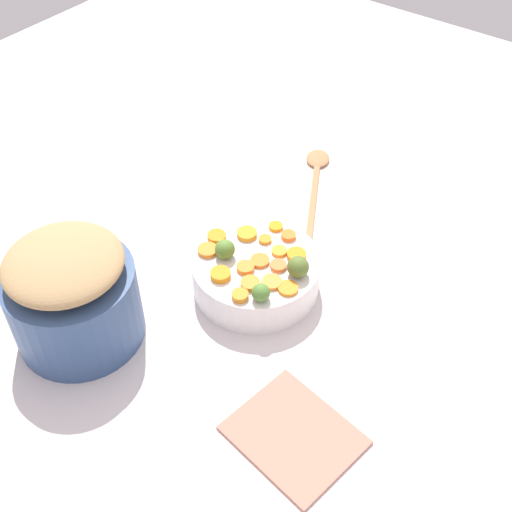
% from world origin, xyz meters
% --- Properties ---
extents(tabletop, '(2.40, 2.40, 0.02)m').
position_xyz_m(tabletop, '(0.00, 0.00, 0.01)').
color(tabletop, silver).
rests_on(tabletop, ground).
extents(serving_bowl_carrots, '(0.24, 0.24, 0.07)m').
position_xyz_m(serving_bowl_carrots, '(0.02, -0.05, 0.06)').
color(serving_bowl_carrots, white).
rests_on(serving_bowl_carrots, tabletop).
extents(metal_pot, '(0.22, 0.22, 0.15)m').
position_xyz_m(metal_pot, '(-0.16, -0.32, 0.09)').
color(metal_pot, '#314C79').
rests_on(metal_pot, tabletop).
extents(stuffing_mound, '(0.20, 0.20, 0.05)m').
position_xyz_m(stuffing_mound, '(-0.16, -0.32, 0.19)').
color(stuffing_mound, tan).
rests_on(stuffing_mound, metal_pot).
extents(carrot_slice_0, '(0.04, 0.04, 0.01)m').
position_xyz_m(carrot_slice_0, '(-0.07, -0.09, 0.10)').
color(carrot_slice_0, orange).
rests_on(carrot_slice_0, serving_bowl_carrots).
extents(carrot_slice_1, '(0.05, 0.05, 0.01)m').
position_xyz_m(carrot_slice_1, '(0.07, 0.00, 0.10)').
color(carrot_slice_1, orange).
rests_on(carrot_slice_1, serving_bowl_carrots).
extents(carrot_slice_2, '(0.05, 0.05, 0.01)m').
position_xyz_m(carrot_slice_2, '(-0.01, -0.12, 0.10)').
color(carrot_slice_2, orange).
rests_on(carrot_slice_2, serving_bowl_carrots).
extents(carrot_slice_3, '(0.04, 0.04, 0.01)m').
position_xyz_m(carrot_slice_3, '(0.06, -0.04, 0.10)').
color(carrot_slice_3, orange).
rests_on(carrot_slice_3, serving_bowl_carrots).
extents(carrot_slice_4, '(0.03, 0.03, 0.01)m').
position_xyz_m(carrot_slice_4, '(-0.01, 0.04, 0.09)').
color(carrot_slice_4, orange).
rests_on(carrot_slice_4, serving_bowl_carrots).
extents(carrot_slice_5, '(0.03, 0.03, 0.01)m').
position_xyz_m(carrot_slice_5, '(0.00, 0.00, 0.09)').
color(carrot_slice_5, orange).
rests_on(carrot_slice_5, serving_bowl_carrots).
extents(carrot_slice_6, '(0.03, 0.03, 0.01)m').
position_xyz_m(carrot_slice_6, '(0.03, 0.03, 0.10)').
color(carrot_slice_6, orange).
rests_on(carrot_slice_6, serving_bowl_carrots).
extents(carrot_slice_7, '(0.05, 0.05, 0.01)m').
position_xyz_m(carrot_slice_7, '(-0.08, -0.05, 0.10)').
color(carrot_slice_7, orange).
rests_on(carrot_slice_7, serving_bowl_carrots).
extents(carrot_slice_8, '(0.04, 0.04, 0.01)m').
position_xyz_m(carrot_slice_8, '(0.07, -0.08, 0.09)').
color(carrot_slice_8, orange).
rests_on(carrot_slice_8, serving_bowl_carrots).
extents(carrot_slice_9, '(0.05, 0.05, 0.01)m').
position_xyz_m(carrot_slice_9, '(-0.04, -0.01, 0.10)').
color(carrot_slice_9, orange).
rests_on(carrot_slice_9, serving_bowl_carrots).
extents(carrot_slice_10, '(0.04, 0.04, 0.01)m').
position_xyz_m(carrot_slice_10, '(0.04, -0.01, 0.09)').
color(carrot_slice_10, orange).
rests_on(carrot_slice_10, serving_bowl_carrots).
extents(carrot_slice_11, '(0.04, 0.04, 0.01)m').
position_xyz_m(carrot_slice_11, '(0.11, -0.08, 0.09)').
color(carrot_slice_11, orange).
rests_on(carrot_slice_11, serving_bowl_carrots).
extents(carrot_slice_12, '(0.05, 0.05, 0.01)m').
position_xyz_m(carrot_slice_12, '(0.05, -0.11, 0.10)').
color(carrot_slice_12, orange).
rests_on(carrot_slice_12, serving_bowl_carrots).
extents(carrot_slice_13, '(0.05, 0.05, 0.01)m').
position_xyz_m(carrot_slice_13, '(0.03, -0.05, 0.09)').
color(carrot_slice_13, orange).
rests_on(carrot_slice_13, serving_bowl_carrots).
extents(carrot_slice_14, '(0.04, 0.04, 0.01)m').
position_xyz_m(carrot_slice_14, '(0.02, -0.08, 0.10)').
color(carrot_slice_14, orange).
rests_on(carrot_slice_14, serving_bowl_carrots).
extents(carrot_slice_15, '(0.03, 0.03, 0.01)m').
position_xyz_m(carrot_slice_15, '(0.05, -0.14, 0.10)').
color(carrot_slice_15, orange).
rests_on(carrot_slice_15, serving_bowl_carrots).
extents(brussels_sprout_0, '(0.04, 0.04, 0.04)m').
position_xyz_m(brussels_sprout_0, '(0.10, -0.04, 0.11)').
color(brussels_sprout_0, '#576F2D').
rests_on(brussels_sprout_0, serving_bowl_carrots).
extents(brussels_sprout_1, '(0.04, 0.04, 0.04)m').
position_xyz_m(brussels_sprout_1, '(-0.03, -0.08, 0.11)').
color(brussels_sprout_1, '#59802F').
rests_on(brussels_sprout_1, serving_bowl_carrots).
extents(brussels_sprout_2, '(0.03, 0.03, 0.03)m').
position_xyz_m(brussels_sprout_2, '(0.08, -0.12, 0.11)').
color(brussels_sprout_2, '#538133').
rests_on(brussels_sprout_2, serving_bowl_carrots).
extents(wooden_spoon, '(0.19, 0.31, 0.01)m').
position_xyz_m(wooden_spoon, '(-0.08, 0.30, 0.03)').
color(wooden_spoon, '#B3784A').
rests_on(wooden_spoon, tabletop).
extents(dish_towel, '(0.21, 0.18, 0.01)m').
position_xyz_m(dish_towel, '(0.26, -0.27, 0.02)').
color(dish_towel, tan).
rests_on(dish_towel, tabletop).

